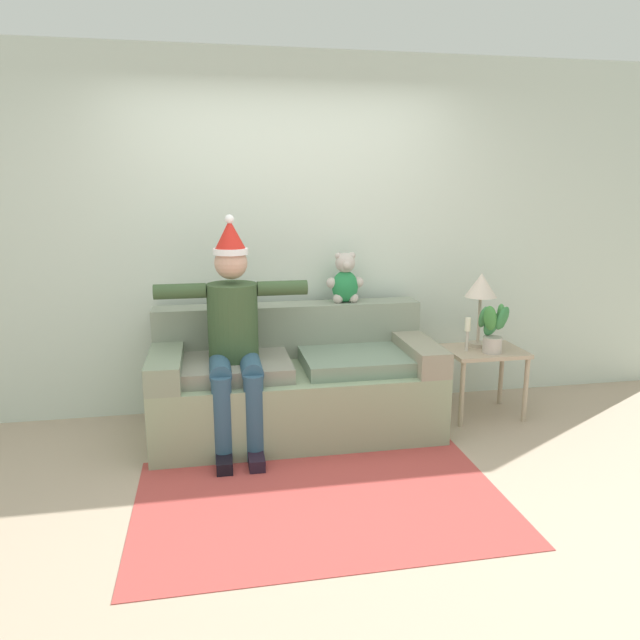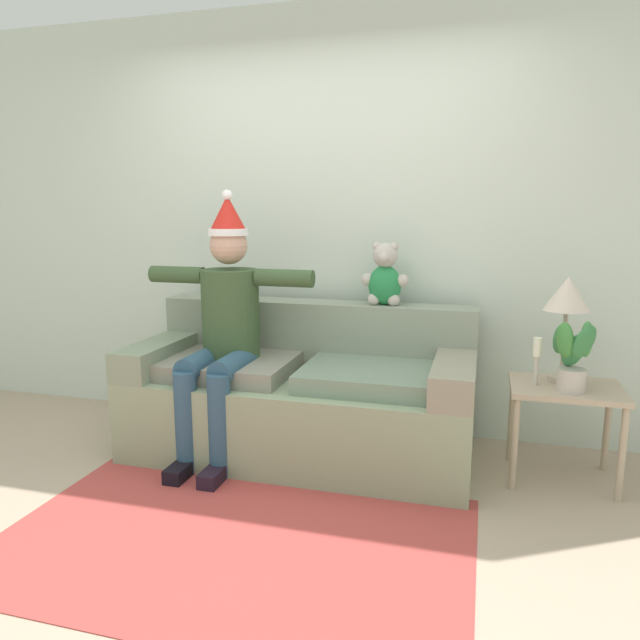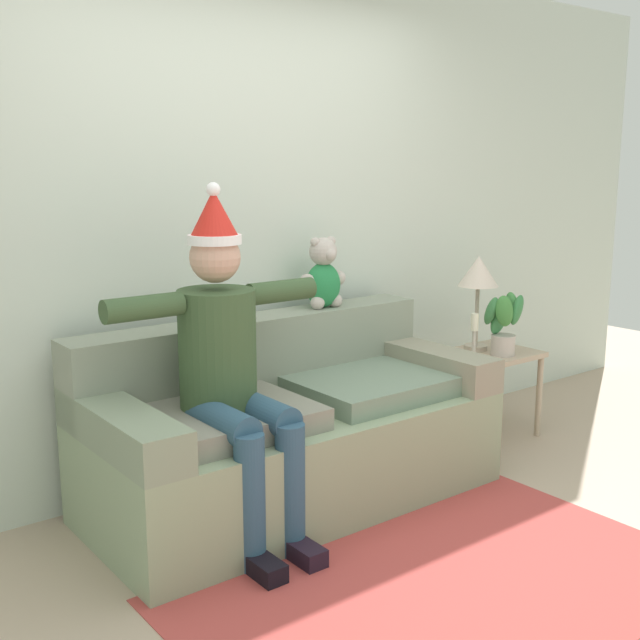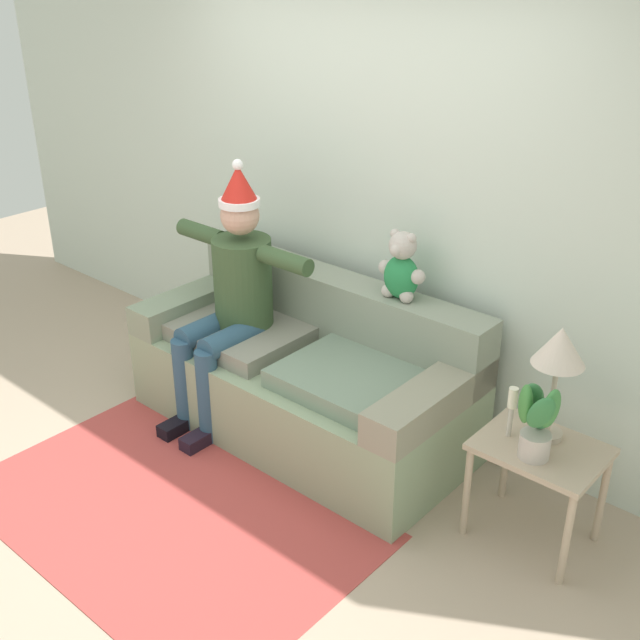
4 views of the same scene
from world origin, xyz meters
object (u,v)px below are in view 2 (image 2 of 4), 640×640
(teddy_bear, at_px, (385,277))
(table_lamp, at_px, (567,299))
(side_table, at_px, (565,401))
(candle_tall, at_px, (537,354))
(couch, at_px, (303,395))
(person_seated, at_px, (224,323))
(potted_plant, at_px, (573,354))

(teddy_bear, bearing_deg, table_lamp, -11.33)
(table_lamp, bearing_deg, side_table, -78.42)
(teddy_bear, xyz_separation_m, table_lamp, (1.01, -0.20, -0.07))
(teddy_bear, distance_m, candle_tall, 0.98)
(side_table, distance_m, table_lamp, 0.54)
(couch, height_order, teddy_bear, teddy_bear)
(table_lamp, height_order, candle_tall, table_lamp)
(side_table, height_order, table_lamp, table_lamp)
(person_seated, height_order, teddy_bear, person_seated)
(couch, distance_m, table_lamp, 1.57)
(teddy_bear, xyz_separation_m, side_table, (1.02, -0.29, -0.60))
(table_lamp, height_order, potted_plant, table_lamp)
(person_seated, xyz_separation_m, teddy_bear, (0.86, 0.45, 0.25))
(couch, distance_m, candle_tall, 1.34)
(couch, height_order, candle_tall, couch)
(side_table, bearing_deg, table_lamp, 101.58)
(person_seated, bearing_deg, teddy_bear, 27.44)
(couch, relative_size, potted_plant, 5.23)
(table_lamp, distance_m, candle_tall, 0.33)
(teddy_bear, relative_size, candle_tall, 1.50)
(teddy_bear, relative_size, potted_plant, 1.01)
(table_lamp, relative_size, potted_plant, 1.50)
(teddy_bear, distance_m, potted_plant, 1.15)
(candle_tall, bearing_deg, person_seated, -175.46)
(side_table, relative_size, potted_plant, 1.49)
(couch, xyz_separation_m, potted_plant, (1.46, -0.11, 0.38))
(candle_tall, bearing_deg, side_table, 7.20)
(table_lamp, xyz_separation_m, potted_plant, (0.02, -0.19, -0.25))
(side_table, distance_m, potted_plant, 0.30)
(couch, xyz_separation_m, candle_tall, (1.30, -0.03, 0.34))
(couch, distance_m, side_table, 1.46)
(couch, bearing_deg, person_seated, -158.96)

